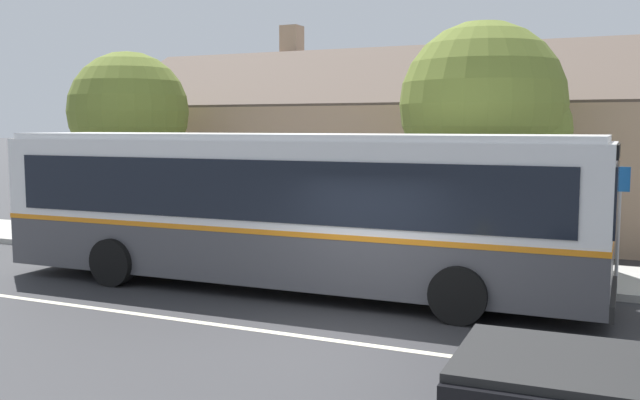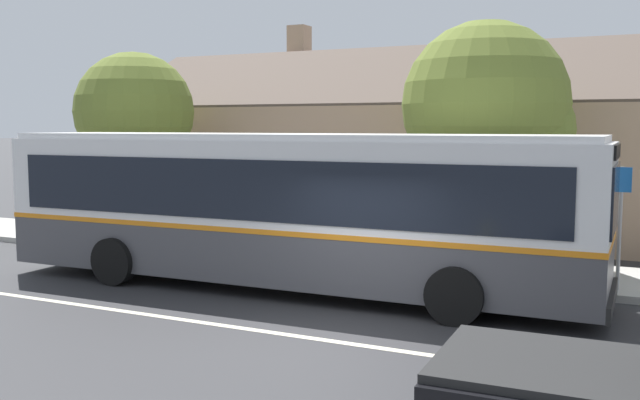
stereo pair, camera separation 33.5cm
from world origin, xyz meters
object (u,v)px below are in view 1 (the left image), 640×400
(street_tree_primary, at_px, (490,110))
(street_tree_secondary, at_px, (129,112))
(bench_by_building, at_px, (74,223))
(bus_stop_sign, at_px, (619,213))
(transit_bus, at_px, (286,206))

(street_tree_primary, distance_m, street_tree_secondary, 10.40)
(bench_by_building, relative_size, bus_stop_sign, 0.75)
(transit_bus, relative_size, bench_by_building, 6.98)
(transit_bus, height_order, bus_stop_sign, transit_bus)
(street_tree_secondary, bearing_deg, bench_by_building, -123.19)
(transit_bus, height_order, bench_by_building, transit_bus)
(bench_by_building, distance_m, bus_stop_sign, 14.25)
(bench_by_building, distance_m, street_tree_primary, 11.81)
(bus_stop_sign, bearing_deg, bench_by_building, 178.38)
(transit_bus, xyz_separation_m, bench_by_building, (-8.02, 2.49, -1.13))
(street_tree_secondary, relative_size, bus_stop_sign, 2.28)
(street_tree_primary, bearing_deg, bus_stop_sign, -32.55)
(bench_by_building, bearing_deg, transit_bus, -17.28)
(street_tree_primary, distance_m, bus_stop_sign, 4.00)
(street_tree_primary, bearing_deg, bench_by_building, -172.69)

